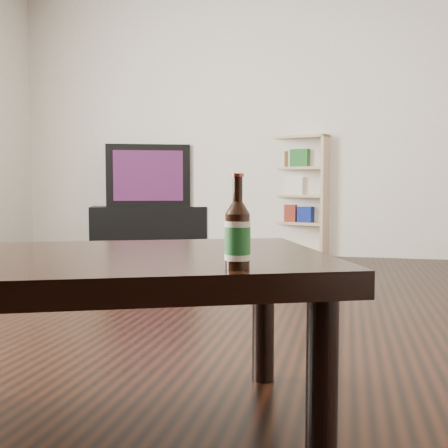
% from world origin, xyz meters
% --- Properties ---
extents(floor, '(5.00, 6.00, 0.01)m').
position_xyz_m(floor, '(0.00, 0.00, -0.01)').
color(floor, black).
rests_on(floor, ground).
extents(wall_back, '(5.00, 0.02, 2.70)m').
position_xyz_m(wall_back, '(0.00, 3.01, 1.35)').
color(wall_back, beige).
rests_on(wall_back, ground).
extents(tv_stand, '(1.27, 0.94, 0.46)m').
position_xyz_m(tv_stand, '(-1.18, 3.05, 0.23)').
color(tv_stand, black).
rests_on(tv_stand, floor).
extents(tv, '(0.95, 0.77, 0.61)m').
position_xyz_m(tv, '(-1.18, 3.05, 0.76)').
color(tv, black).
rests_on(tv, tv_stand).
extents(bookshelf, '(0.67, 0.46, 1.14)m').
position_xyz_m(bookshelf, '(0.34, 3.09, 0.59)').
color(bookshelf, tan).
rests_on(bookshelf, floor).
extents(coffee_table, '(1.44, 1.16, 0.47)m').
position_xyz_m(coffee_table, '(0.14, -0.77, 0.41)').
color(coffee_table, black).
rests_on(coffee_table, floor).
extents(beer_bottle, '(0.07, 0.07, 0.21)m').
position_xyz_m(beer_bottle, '(0.58, -0.91, 0.54)').
color(beer_bottle, black).
rests_on(beer_bottle, coffee_table).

